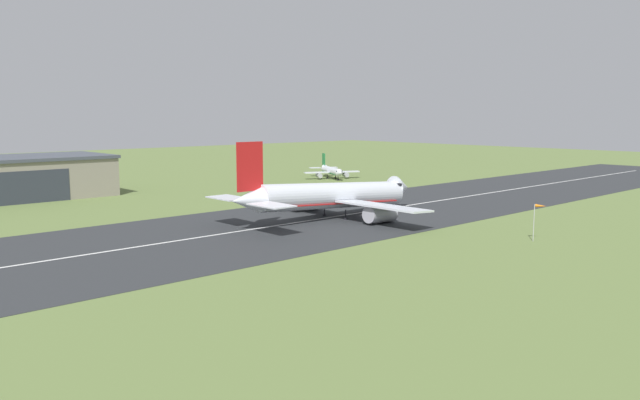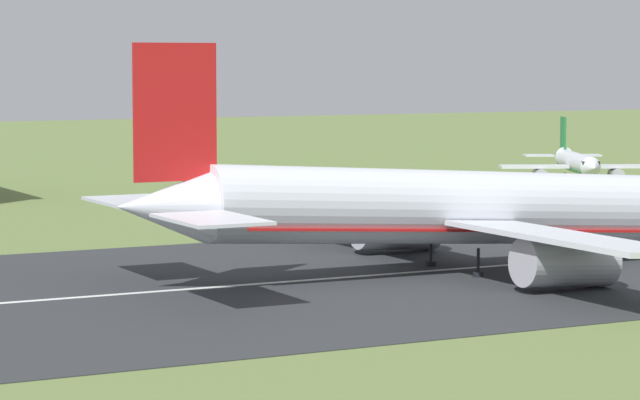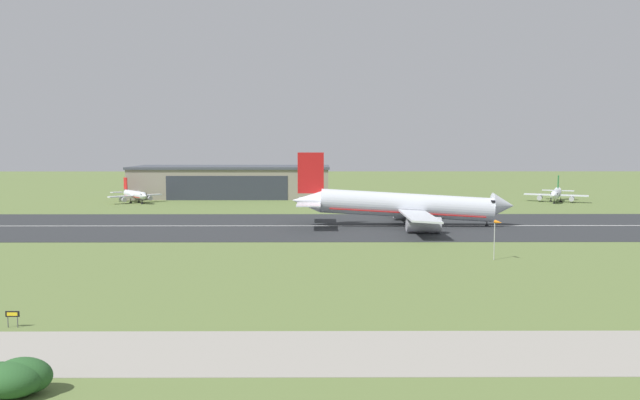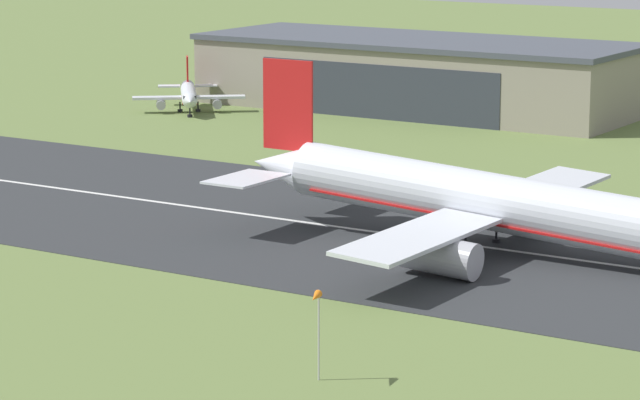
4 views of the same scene
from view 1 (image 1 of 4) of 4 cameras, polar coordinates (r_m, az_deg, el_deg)
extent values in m
plane|color=olive|center=(70.76, 8.64, -11.55)|extent=(737.75, 737.75, 0.00)
cube|color=#2B2D30|center=(116.92, -15.26, -3.99)|extent=(497.75, 51.20, 0.06)
cube|color=silver|center=(116.91, -15.26, -3.97)|extent=(447.98, 0.70, 0.01)
cylinder|color=silver|center=(141.57, 1.27, 0.42)|extent=(42.09, 6.01, 8.15)
cone|color=silver|center=(158.66, 7.41, 1.15)|extent=(5.59, 5.86, 6.12)
cone|color=silver|center=(125.91, -6.77, -0.07)|extent=(7.30, 5.28, 5.63)
cube|color=black|center=(156.34, 6.74, 1.50)|extent=(1.14, 4.96, 0.50)
cube|color=red|center=(141.78, 1.27, -0.22)|extent=(37.60, 5.70, 2.29)
cube|color=silver|center=(132.65, 5.73, -0.56)|extent=(6.59, 22.27, 0.76)
cylinder|color=#A8A8B2|center=(135.09, 5.52, -1.29)|extent=(7.79, 3.65, 4.03)
cube|color=silver|center=(152.59, -2.16, 0.56)|extent=(6.59, 22.27, 0.76)
cylinder|color=#A8A8B2|center=(152.37, -1.35, -0.22)|extent=(7.79, 3.65, 4.03)
cube|color=red|center=(125.79, -6.43, 3.06)|extent=(6.35, 0.31, 9.92)
cube|color=silver|center=(120.48, -4.46, -0.48)|extent=(5.59, 8.95, 0.24)
cube|color=silver|center=(132.30, -8.41, 0.20)|extent=(5.59, 8.95, 0.24)
cylinder|color=black|center=(156.29, 6.48, -0.43)|extent=(0.24, 0.24, 2.29)
cylinder|color=black|center=(156.42, 6.48, -0.77)|extent=(0.84, 0.84, 0.44)
cylinder|color=black|center=(139.91, 2.36, -1.35)|extent=(0.24, 0.24, 2.29)
cylinder|color=black|center=(140.06, 2.36, -1.72)|extent=(0.84, 0.84, 0.44)
cylinder|color=black|center=(144.89, 0.40, -1.03)|extent=(0.24, 0.24, 2.29)
cylinder|color=black|center=(145.03, 0.40, -1.39)|extent=(0.84, 0.84, 0.44)
cylinder|color=silver|center=(230.33, 1.07, 2.69)|extent=(9.49, 16.24, 2.68)
cone|color=silver|center=(221.36, 1.87, 2.48)|extent=(3.45, 3.32, 2.68)
cone|color=silver|center=(239.69, 0.30, 3.01)|extent=(3.55, 3.94, 2.42)
cube|color=black|center=(222.56, 1.75, 2.65)|extent=(2.53, 1.96, 0.44)
cube|color=#1E7238|center=(230.40, 1.07, 2.51)|extent=(8.66, 14.68, 0.20)
cube|color=silver|center=(228.22, -0.32, 2.53)|extent=(9.45, 6.31, 0.40)
cylinder|color=#A8A8B2|center=(228.04, -0.10, 2.25)|extent=(2.98, 3.86, 1.66)
cube|color=silver|center=(232.04, 2.48, 2.61)|extent=(9.45, 6.31, 0.40)
cylinder|color=#A8A8B2|center=(231.39, 2.36, 2.32)|extent=(2.98, 3.86, 1.66)
cube|color=#1E7238|center=(239.00, 0.34, 3.75)|extent=(1.49, 2.76, 4.56)
cube|color=silver|center=(238.59, -0.47, 2.97)|extent=(4.80, 4.05, 0.24)
cube|color=silver|center=(240.69, 1.08, 3.01)|extent=(4.80, 4.05, 0.24)
cylinder|color=black|center=(223.82, 1.66, 1.99)|extent=(0.24, 0.24, 1.59)
cylinder|color=black|center=(223.88, 1.66, 1.85)|extent=(0.84, 0.84, 0.44)
cylinder|color=black|center=(230.18, 0.67, 2.16)|extent=(0.24, 0.24, 1.59)
cylinder|color=black|center=(230.24, 0.67, 2.01)|extent=(0.84, 0.84, 0.44)
cylinder|color=black|center=(231.21, 1.43, 2.18)|extent=(0.24, 0.24, 1.59)
cylinder|color=black|center=(231.27, 1.43, 2.04)|extent=(0.84, 0.84, 0.44)
cylinder|color=#B7B7BC|center=(122.28, 18.97, -1.98)|extent=(0.14, 0.14, 6.98)
cone|color=orange|center=(121.65, 19.55, -0.51)|extent=(1.21, 2.00, 0.60)
camera|label=2|loc=(34.01, 46.36, -5.74)|focal=85.00mm
camera|label=3|loc=(90.85, 80.41, -0.78)|focal=35.00mm
camera|label=4|loc=(168.88, 59.84, 8.28)|focal=85.00mm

